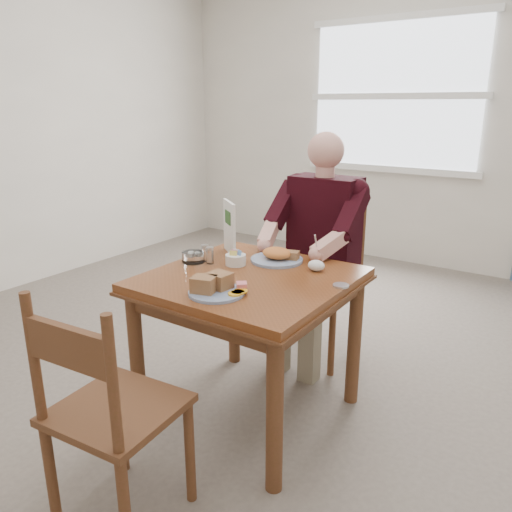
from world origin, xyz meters
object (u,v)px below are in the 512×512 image
Objects in this scene: table at (250,297)px; chair_far at (323,282)px; chair_near at (108,413)px; diner at (319,233)px; near_plate at (215,287)px; far_plate at (278,256)px.

table is 0.97× the size of chair_far.
chair_far is at bearing 90.00° from table.
chair_near is 0.69× the size of diner.
near_plate is 0.84× the size of far_plate.
far_plate is (-0.01, -0.53, 0.30)m from chair_far.
far_plate is (-0.02, 0.54, -0.00)m from near_plate.
chair_near reaches higher than near_plate.
diner is (0.01, 1.57, 0.33)m from chair_near.
diner is 0.44m from far_plate.
diner is 5.04× the size of near_plate.
diner is at bearing 89.51° from chair_near.
chair_far reaches higher than table.
near_plate is (0.01, -0.98, -0.03)m from diner.
far_plate is (0.01, 1.13, 0.30)m from chair_near.
diner is 0.98m from near_plate.
chair_near is (-0.01, -0.87, -0.16)m from table.
chair_near is 2.89× the size of far_plate.
chair_near is at bearing -92.36° from near_plate.
chair_far is 1.66m from chair_near.
chair_near is (-0.01, -1.66, 0.00)m from chair_far.
chair_near is 1.17m from far_plate.
chair_far is 1.11m from near_plate.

